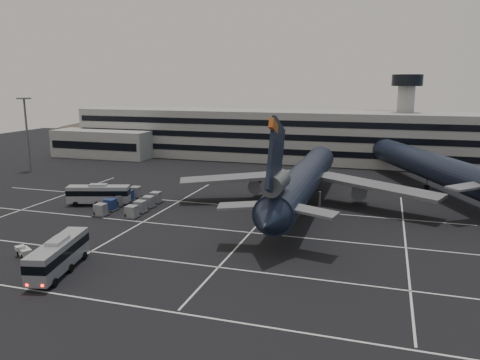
{
  "coord_description": "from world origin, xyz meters",
  "views": [
    {
      "loc": [
        30.46,
        -60.15,
        22.07
      ],
      "look_at": [
        6.2,
        17.33,
        5.0
      ],
      "focal_mm": 35.0,
      "sensor_mm": 36.0,
      "label": 1
    }
  ],
  "objects_px": {
    "trijet_main": "(303,180)",
    "uld_cluster": "(130,202)",
    "bus_far": "(99,194)",
    "bus_near": "(59,254)",
    "tug_a": "(112,202)"
  },
  "relations": [
    {
      "from": "trijet_main",
      "to": "bus_near",
      "type": "height_order",
      "value": "trijet_main"
    },
    {
      "from": "uld_cluster",
      "to": "bus_near",
      "type": "bearing_deg",
      "value": -76.03
    },
    {
      "from": "bus_near",
      "to": "bus_far",
      "type": "distance_m",
      "value": 31.04
    },
    {
      "from": "bus_far",
      "to": "uld_cluster",
      "type": "bearing_deg",
      "value": -106.29
    },
    {
      "from": "trijet_main",
      "to": "uld_cluster",
      "type": "xyz_separation_m",
      "value": [
        -29.49,
        -8.42,
        -4.23
      ]
    },
    {
      "from": "trijet_main",
      "to": "bus_near",
      "type": "bearing_deg",
      "value": -122.1
    },
    {
      "from": "trijet_main",
      "to": "tug_a",
      "type": "height_order",
      "value": "trijet_main"
    },
    {
      "from": "bus_far",
      "to": "tug_a",
      "type": "xyz_separation_m",
      "value": [
        2.45,
        0.55,
        -1.52
      ]
    },
    {
      "from": "trijet_main",
      "to": "bus_far",
      "type": "bearing_deg",
      "value": -167.08
    },
    {
      "from": "bus_far",
      "to": "trijet_main",
      "type": "bearing_deg",
      "value": -94.18
    },
    {
      "from": "trijet_main",
      "to": "bus_near",
      "type": "relative_size",
      "value": 4.8
    },
    {
      "from": "tug_a",
      "to": "uld_cluster",
      "type": "distance_m",
      "value": 3.98
    },
    {
      "from": "trijet_main",
      "to": "uld_cluster",
      "type": "height_order",
      "value": "trijet_main"
    },
    {
      "from": "bus_near",
      "to": "tug_a",
      "type": "relative_size",
      "value": 5.03
    },
    {
      "from": "bus_near",
      "to": "uld_cluster",
      "type": "height_order",
      "value": "bus_near"
    }
  ]
}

